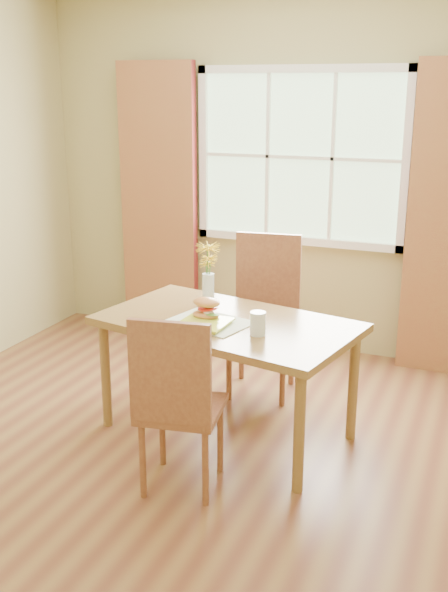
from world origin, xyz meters
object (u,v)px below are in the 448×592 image
(chair_near, at_px, (177,398))
(croissant_sandwich, at_px, (206,308))
(water_glass, at_px, (258,324))
(flower_vase, at_px, (208,267))
(chair_far, at_px, (265,306))
(dining_table, at_px, (227,332))

(chair_near, height_order, croissant_sandwich, chair_near)
(chair_near, relative_size, croissant_sandwich, 5.57)
(water_glass, xyz_separation_m, flower_vase, (-0.48, 0.44, 0.17))
(chair_near, xyz_separation_m, water_glass, (0.23, 0.54, 0.24))
(chair_far, height_order, flower_vase, flower_vase)
(croissant_sandwich, relative_size, water_glass, 1.34)
(chair_near, distance_m, chair_far, 1.42)
(dining_table, bearing_deg, chair_near, -77.52)
(dining_table, height_order, chair_far, chair_far)
(dining_table, distance_m, water_glass, 0.32)
(croissant_sandwich, xyz_separation_m, flower_vase, (-0.13, 0.34, 0.15))
(dining_table, relative_size, flower_vase, 4.20)
(chair_far, xyz_separation_m, flower_vase, (-0.23, -0.44, 0.36))
(flower_vase, bearing_deg, dining_table, -49.23)
(chair_far, bearing_deg, water_glass, -81.03)
(dining_table, bearing_deg, water_glass, -21.94)
(chair_near, distance_m, flower_vase, 1.09)
(chair_near, xyz_separation_m, croissant_sandwich, (-0.12, 0.64, 0.26))
(chair_near, xyz_separation_m, flower_vase, (-0.25, 0.98, 0.41))
(dining_table, xyz_separation_m, chair_far, (-0.01, 0.71, -0.06))
(chair_far, bearing_deg, croissant_sandwich, -104.15)
(chair_far, bearing_deg, chair_near, -96.39)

